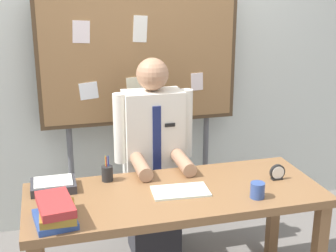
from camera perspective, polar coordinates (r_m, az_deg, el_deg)
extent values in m
cube|color=silver|center=(3.69, -4.10, 8.40)|extent=(6.40, 0.08, 2.70)
cube|color=brown|center=(2.78, 0.92, -8.41)|extent=(1.74, 0.69, 0.05)
cube|color=brown|center=(3.12, -15.53, -13.68)|extent=(0.07, 0.07, 0.68)
cube|color=brown|center=(3.46, 12.72, -10.20)|extent=(0.07, 0.07, 0.68)
cube|color=#2D2D33|center=(3.49, -1.73, -11.78)|extent=(0.34, 0.30, 0.44)
cube|color=silver|center=(3.24, -1.83, -2.37)|extent=(0.40, 0.22, 0.77)
sphere|color=#A87A5B|center=(3.11, -1.91, 6.34)|extent=(0.22, 0.22, 0.22)
cylinder|color=silver|center=(3.14, -5.86, -0.30)|extent=(0.09, 0.09, 0.48)
cylinder|color=silver|center=(3.24, 2.20, 0.33)|extent=(0.09, 0.09, 0.48)
cylinder|color=#A87A5B|center=(2.99, -3.28, -4.96)|extent=(0.09, 0.30, 0.09)
cylinder|color=#A87A5B|center=(3.06, 1.87, -4.44)|extent=(0.09, 0.30, 0.09)
cube|color=navy|center=(3.12, -1.35, -2.05)|extent=(0.06, 0.01, 0.50)
cube|color=black|center=(3.10, 0.25, 0.12)|extent=(0.07, 0.01, 0.02)
cube|color=#4C3823|center=(3.49, -3.46, 8.19)|extent=(1.49, 0.05, 0.98)
cube|color=olive|center=(3.48, -3.42, 8.16)|extent=(1.43, 0.04, 0.92)
cylinder|color=#59595E|center=(3.71, -11.62, -6.31)|extent=(0.04, 0.04, 0.91)
cylinder|color=#59595E|center=(3.91, 4.56, -4.75)|extent=(0.04, 0.04, 0.91)
cube|color=#F4EFCC|center=(3.50, -3.82, 4.48)|extent=(0.16, 0.00, 0.19)
cube|color=white|center=(3.44, -9.63, 4.24)|extent=(0.14, 0.00, 0.13)
cube|color=silver|center=(3.37, -10.53, 11.21)|extent=(0.13, 0.00, 0.16)
cube|color=white|center=(3.43, -3.40, 11.72)|extent=(0.11, 0.00, 0.19)
cube|color=silver|center=(3.61, 3.55, 5.41)|extent=(0.10, 0.00, 0.14)
cube|color=#2D4C99|center=(2.50, -13.60, -11.00)|extent=(0.23, 0.27, 0.04)
cube|color=olive|center=(2.47, -13.31, -10.28)|extent=(0.18, 0.25, 0.04)
cube|color=#B22D2D|center=(2.47, -13.60, -9.25)|extent=(0.20, 0.32, 0.04)
cube|color=silver|center=(2.76, 1.51, -7.94)|extent=(0.34, 0.21, 0.01)
cylinder|color=black|center=(2.99, 13.16, -5.47)|extent=(0.10, 0.02, 0.10)
cylinder|color=white|center=(2.98, 13.28, -5.57)|extent=(0.08, 0.00, 0.08)
cube|color=black|center=(3.00, 13.10, -6.23)|extent=(0.07, 0.04, 0.01)
cylinder|color=#334C8C|center=(2.72, 10.85, -7.69)|extent=(0.08, 0.08, 0.09)
cylinder|color=#262626|center=(2.91, -7.41, -5.76)|extent=(0.07, 0.07, 0.09)
cylinder|color=#263399|center=(2.91, -7.26, -4.97)|extent=(0.01, 0.01, 0.15)
cylinder|color=maroon|center=(2.89, -7.50, -5.12)|extent=(0.01, 0.01, 0.15)
cylinder|color=gold|center=(2.91, -7.60, -4.97)|extent=(0.01, 0.01, 0.15)
cube|color=#333338|center=(2.86, -13.77, -7.09)|extent=(0.26, 0.20, 0.05)
cube|color=white|center=(2.85, -13.82, -6.56)|extent=(0.22, 0.17, 0.01)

